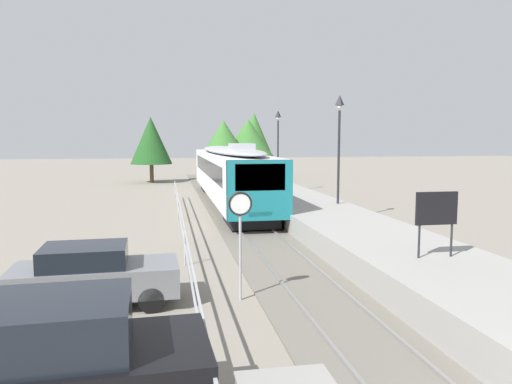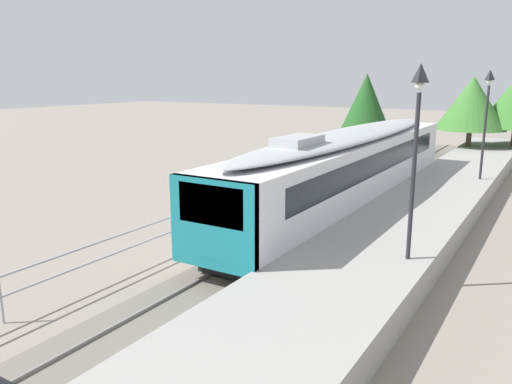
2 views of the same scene
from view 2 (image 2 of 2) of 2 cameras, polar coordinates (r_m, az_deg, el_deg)
The scene contains 9 objects.
ground_plane at distance 20.67m, azimuth -2.04°, elevation -3.79°, with size 160.00×160.00×0.00m, color gray.
track_rails at distance 19.24m, azimuth 5.47°, elevation -5.00°, with size 3.20×60.00×0.14m.
commuter_train at distance 22.64m, azimuth 10.43°, elevation 3.06°, with size 2.82×20.69×3.74m.
station_platform at distance 18.02m, azimuth 14.87°, elevation -5.24°, with size 3.90×60.00×0.90m, color #999691.
platform_lamp_mid_platform at distance 14.24m, azimuth 17.63°, elevation 7.07°, with size 0.34×0.34×5.35m.
platform_lamp_far_end at distance 27.38m, azimuth 24.54°, elevation 8.99°, with size 0.34×0.34×5.35m.
carpark_fence at distance 13.91m, azimuth -26.85°, elevation -9.67°, with size 0.06×36.06×1.25m.
tree_distant_left at distance 40.64m, azimuth 23.10°, elevation 9.16°, with size 5.04×5.04×5.97m.
tree_distant_centre at distance 39.94m, azimuth 12.26°, elevation 9.72°, with size 3.88×3.88×6.18m.
Camera 2 is at (7.93, 5.47, 5.89)m, focal length 35.60 mm.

